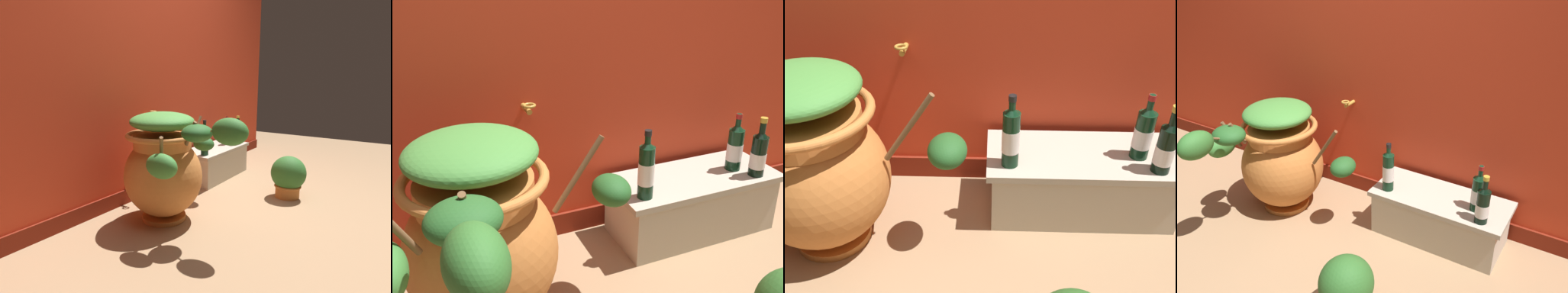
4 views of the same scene
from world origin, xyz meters
TOP-DOWN VIEW (x-y plane):
  - terracotta_urn at (-0.41, 0.63)m, footprint 0.94×0.96m
  - stone_ledge at (0.67, 0.88)m, footprint 0.84×0.37m
  - wine_bottle_left at (0.89, 0.87)m, footprint 0.08×0.08m
  - wine_bottle_middle at (0.34, 0.79)m, footprint 0.07×0.07m
  - wine_bottle_right at (0.95, 0.77)m, footprint 0.08×0.08m

SIDE VIEW (x-z plane):
  - stone_ledge at x=0.67m, z-range 0.01..0.32m
  - terracotta_urn at x=-0.41m, z-range 0.01..0.80m
  - wine_bottle_right at x=0.95m, z-range 0.27..0.57m
  - wine_bottle_left at x=0.89m, z-range 0.28..0.57m
  - wine_bottle_middle at x=0.34m, z-range 0.28..0.61m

